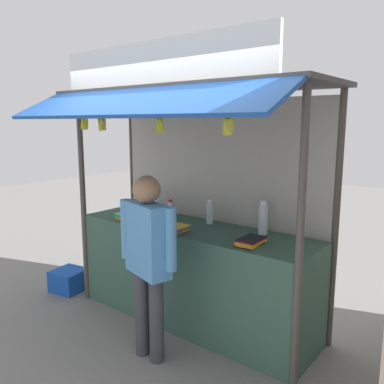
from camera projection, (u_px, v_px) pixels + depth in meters
The scene contains 18 objects.
ground_plane at pixel (192, 319), 4.10m from camera, with size 20.00×20.00×0.00m, color slate.
stall_counter at pixel (192, 274), 4.02m from camera, with size 2.54×0.70×0.98m, color #385B4C.
stall_structure at pixel (196, 163), 3.88m from camera, with size 2.74×1.49×2.67m.
water_bottle_right at pixel (210, 212), 4.05m from camera, with size 0.07×0.07×0.25m.
water_bottle_left at pixel (263, 219), 3.66m from camera, with size 0.09×0.09×0.31m.
water_bottle_front_right at pixel (171, 211), 4.16m from camera, with size 0.06×0.06×0.23m.
water_bottle_center at pixel (139, 203), 4.46m from camera, with size 0.08×0.08×0.28m.
water_bottle_mid_right at pixel (157, 203), 4.34m from camera, with size 0.09×0.09×0.32m.
magazine_stack_back_left at pixel (250, 241), 3.35m from camera, with size 0.19×0.28×0.06m.
magazine_stack_mid_left at pixel (131, 216), 4.24m from camera, with size 0.26×0.31×0.07m.
magazine_stack_rear_center at pixel (173, 229), 3.77m from camera, with size 0.24×0.31×0.05m.
magazine_stack_far_left at pixel (147, 221), 3.96m from camera, with size 0.21×0.33×0.10m.
banana_bunch_rightmost at pixel (102, 124), 3.89m from camera, with size 0.10×0.10×0.27m.
banana_bunch_inner_right at pixel (160, 125), 3.41m from camera, with size 0.09×0.09×0.28m.
banana_bunch_inner_left at pixel (228, 126), 2.98m from camera, with size 0.11×0.10×0.29m.
banana_bunch_leftmost at pixel (84, 123), 4.06m from camera, with size 0.09×0.09×0.26m.
vendor_person at pixel (148, 251), 3.28m from camera, with size 0.60×0.30×1.58m.
plastic_crate at pixel (69, 280), 4.80m from camera, with size 0.36×0.36×0.25m, color #194CB2.
Camera 1 is at (2.38, -2.98, 2.01)m, focal length 37.28 mm.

